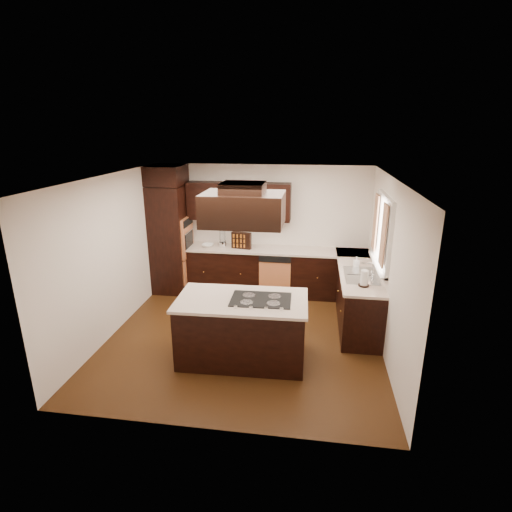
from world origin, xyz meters
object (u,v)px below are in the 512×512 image
island (242,330)px  range_hood (243,209)px  spice_rack (241,240)px  oven_column (171,239)px

island → range_hood: size_ratio=1.66×
island → range_hood: range_hood is taller
spice_rack → range_hood: bearing=-67.9°
oven_column → spice_rack: oven_column is taller
oven_column → island: 3.05m
island → spice_rack: spice_rack is taller
range_hood → spice_rack: bearing=101.2°
island → spice_rack: size_ratio=4.50×
oven_column → range_hood: (1.88, -2.25, 1.10)m
oven_column → island: oven_column is taller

